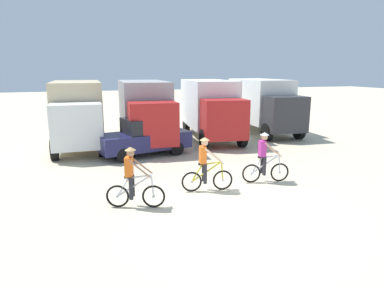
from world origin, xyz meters
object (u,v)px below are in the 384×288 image
(cyclist_cowboy_hat, at_px, (206,166))
(cyclist_near_camera, at_px, (265,159))
(box_truck_grey_hauler, at_px, (145,109))
(sedan_parked, at_px, (145,137))
(box_truck_white_box, at_px, (263,103))
(box_truck_tan_camper, at_px, (77,111))
(cyclist_orange_shirt, at_px, (133,180))
(box_truck_avon_van, at_px, (210,106))

(cyclist_cowboy_hat, xyz_separation_m, cyclist_near_camera, (2.30, 0.19, 0.00))
(box_truck_grey_hauler, relative_size, sedan_parked, 1.53)
(box_truck_grey_hauler, distance_m, box_truck_white_box, 7.93)
(sedan_parked, relative_size, cyclist_cowboy_hat, 2.46)
(cyclist_near_camera, bearing_deg, sedan_parked, 122.01)
(box_truck_tan_camper, relative_size, box_truck_white_box, 0.98)
(box_truck_grey_hauler, relative_size, cyclist_near_camera, 3.77)
(box_truck_white_box, height_order, sedan_parked, box_truck_white_box)
(cyclist_cowboy_hat, bearing_deg, cyclist_orange_shirt, -165.23)
(box_truck_tan_camper, bearing_deg, cyclist_cowboy_hat, -65.14)
(box_truck_grey_hauler, bearing_deg, cyclist_near_camera, -70.72)
(box_truck_tan_camper, height_order, cyclist_near_camera, box_truck_tan_camper)
(cyclist_near_camera, bearing_deg, box_truck_avon_van, 82.16)
(cyclist_orange_shirt, bearing_deg, box_truck_avon_van, 56.95)
(box_truck_tan_camper, xyz_separation_m, box_truck_white_box, (11.32, 0.72, 0.00))
(box_truck_grey_hauler, distance_m, sedan_parked, 2.90)
(box_truck_white_box, xyz_separation_m, cyclist_cowboy_hat, (-7.37, -9.23, -1.03))
(box_truck_grey_hauler, height_order, sedan_parked, box_truck_grey_hauler)
(box_truck_tan_camper, bearing_deg, box_truck_grey_hauler, -6.41)
(cyclist_orange_shirt, bearing_deg, box_truck_white_box, 45.09)
(cyclist_near_camera, bearing_deg, box_truck_white_box, 60.70)
(sedan_parked, height_order, cyclist_orange_shirt, cyclist_orange_shirt)
(box_truck_tan_camper, xyz_separation_m, box_truck_avon_van, (7.38, -0.08, 0.00))
(box_truck_avon_van, relative_size, box_truck_white_box, 1.01)
(box_truck_grey_hauler, height_order, cyclist_near_camera, box_truck_grey_hauler)
(box_truck_tan_camper, relative_size, cyclist_orange_shirt, 3.73)
(sedan_parked, bearing_deg, box_truck_white_box, 24.31)
(cyclist_cowboy_hat, distance_m, cyclist_near_camera, 2.31)
(box_truck_white_box, height_order, cyclist_cowboy_hat, box_truck_white_box)
(box_truck_tan_camper, distance_m, box_truck_grey_hauler, 3.49)
(box_truck_tan_camper, bearing_deg, box_truck_white_box, 3.62)
(cyclist_cowboy_hat, bearing_deg, box_truck_grey_hauler, 93.37)
(box_truck_avon_van, height_order, sedan_parked, box_truck_avon_van)
(sedan_parked, bearing_deg, box_truck_tan_camper, 133.96)
(cyclist_orange_shirt, xyz_separation_m, cyclist_cowboy_hat, (2.48, 0.65, 0.00))
(box_truck_tan_camper, xyz_separation_m, cyclist_orange_shirt, (1.46, -9.17, -1.03))
(box_truck_tan_camper, distance_m, cyclist_near_camera, 10.46)
(cyclist_orange_shirt, relative_size, cyclist_near_camera, 1.00)
(box_truck_tan_camper, height_order, box_truck_grey_hauler, same)
(cyclist_cowboy_hat, bearing_deg, box_truck_tan_camper, 114.86)
(box_truck_tan_camper, relative_size, sedan_parked, 1.52)
(box_truck_avon_van, relative_size, cyclist_near_camera, 3.83)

